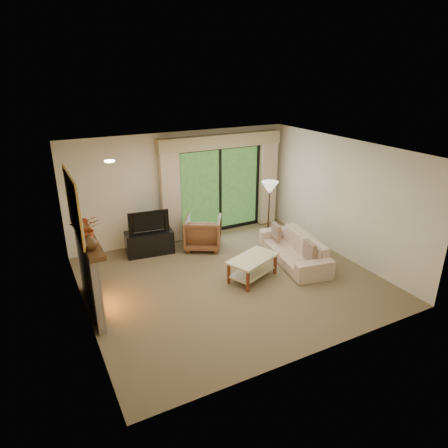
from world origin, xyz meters
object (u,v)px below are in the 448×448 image
media_console (150,242)px  armchair (203,233)px  coffee_table (252,268)px  sofa (294,249)px

media_console → armchair: size_ratio=1.26×
coffee_table → media_console: bearing=103.0°
media_console → coffee_table: (1.46, -2.09, -0.03)m
sofa → coffee_table: bearing=-68.5°
armchair → coffee_table: bearing=128.1°
media_console → armchair: 1.25m
coffee_table → sofa: bearing=-10.3°
media_console → coffee_table: bearing=-48.7°
sofa → coffee_table: size_ratio=1.96×
sofa → media_console: bearing=-114.8°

